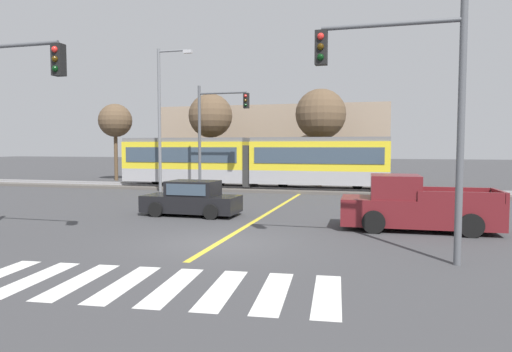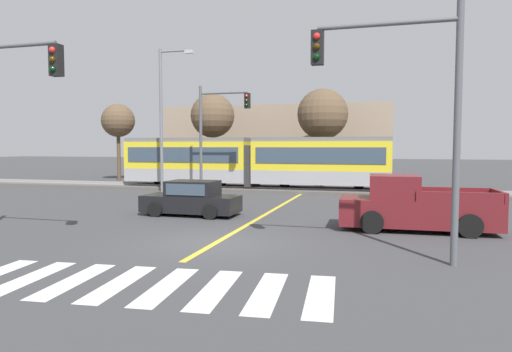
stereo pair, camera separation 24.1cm
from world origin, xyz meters
name	(u,v)px [view 1 (the left image)]	position (x,y,z in m)	size (l,w,h in m)	color
ground_plane	(219,243)	(0.00, 0.00, 0.00)	(200.00, 200.00, 0.00)	#3D3D3F
track_bed	(304,190)	(0.00, 17.01, 0.09)	(120.00, 4.00, 0.18)	#56514C
rail_near	(303,189)	(0.00, 16.29, 0.23)	(120.00, 0.08, 0.10)	#939399
rail_far	(306,187)	(0.00, 17.73, 0.23)	(120.00, 0.08, 0.10)	#939399
light_rail_tram	(251,160)	(-3.75, 17.01, 2.05)	(18.50, 2.64, 3.43)	#9E9EA3
crosswalk_stripe_1	(35,279)	(-2.74, -4.74, 0.00)	(0.56, 2.80, 0.01)	silver
crosswalk_stripe_2	(79,281)	(-1.64, -4.65, 0.00)	(0.56, 2.80, 0.01)	silver
crosswalk_stripe_3	(125,284)	(-0.55, -4.55, 0.00)	(0.56, 2.80, 0.01)	silver
crosswalk_stripe_4	(172,286)	(0.55, -4.45, 0.00)	(0.56, 2.80, 0.01)	silver
crosswalk_stripe_5	(222,289)	(1.64, -4.36, 0.00)	(0.56, 2.80, 0.01)	silver
crosswalk_stripe_6	(274,292)	(2.74, -4.26, 0.00)	(0.56, 2.80, 0.01)	silver
crosswalk_stripe_7	(327,295)	(3.84, -4.16, 0.00)	(0.56, 2.80, 0.01)	silver
lane_centre_line	(266,214)	(0.00, 6.26, 0.00)	(0.20, 17.51, 0.01)	gold
sedan_crossing	(192,199)	(-3.07, 5.08, 0.70)	(4.23, 1.97, 1.52)	black
pickup_truck	(414,207)	(6.06, 3.91, 0.84)	(5.45, 2.35, 1.98)	maroon
traffic_light_far_left	(215,124)	(-4.89, 12.96, 4.35)	(3.25, 0.38, 6.70)	#515459
traffic_light_near_right	(412,95)	(5.58, -0.93, 4.33)	(3.75, 0.38, 6.63)	#515459
street_lamp_west	(162,111)	(-9.00, 14.21, 5.31)	(2.44, 0.28, 9.38)	slate
bare_tree_far_west	(115,121)	(-17.59, 22.28, 5.22)	(2.90, 2.90, 6.73)	brown
bare_tree_west	(210,116)	(-8.06, 20.60, 5.38)	(3.45, 3.45, 7.14)	brown
bare_tree_east	(321,115)	(0.57, 20.82, 5.37)	(3.75, 3.75, 7.27)	brown
building_backdrop_far	(276,144)	(-4.24, 27.14, 3.26)	(19.78, 6.00, 6.53)	gray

